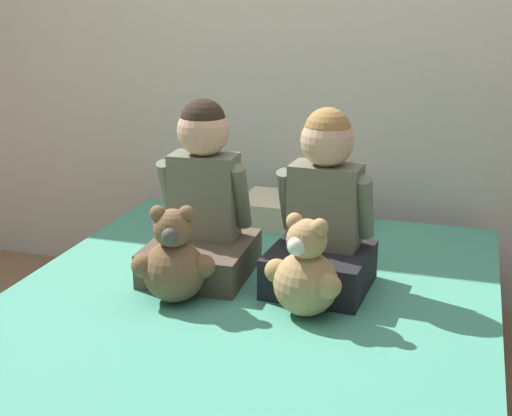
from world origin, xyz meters
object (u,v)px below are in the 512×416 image
child_on_left (202,205)px  pillow_at_headboard (303,212)px  bed (242,363)px  child_on_right (323,216)px  teddy_bear_held_by_left_child (174,262)px  teddy_bear_held_by_right_child (305,274)px

child_on_left → pillow_at_headboard: (0.22, 0.60, -0.19)m
bed → child_on_right: size_ratio=3.35×
child_on_left → child_on_right: (0.43, -0.00, 0.00)m
teddy_bear_held_by_left_child → pillow_at_headboard: bearing=59.8°
bed → child_on_left: bearing=133.1°
child_on_right → pillow_at_headboard: bearing=112.7°
bed → pillow_at_headboard: (0.00, 0.84, 0.26)m
teddy_bear_held_by_left_child → bed: bearing=-8.4°
child_on_right → teddy_bear_held_by_right_child: (-0.00, -0.24, -0.11)m
child_on_right → teddy_bear_held_by_right_child: size_ratio=1.89×
bed → teddy_bear_held_by_right_child: bearing=-1.2°
child_on_left → teddy_bear_held_by_left_child: size_ratio=1.91×
bed → child_on_left: child_on_left is taller
bed → child_on_right: bearing=47.9°
child_on_right → teddy_bear_held_by_right_child: child_on_right is taller
bed → child_on_left: 0.56m
teddy_bear_held_by_left_child → teddy_bear_held_by_right_child: 0.43m
child_on_left → teddy_bear_held_by_left_child: bearing=-91.9°
teddy_bear_held_by_right_child → pillow_at_headboard: teddy_bear_held_by_right_child is taller
pillow_at_headboard → teddy_bear_held_by_right_child: bearing=-76.2°
child_on_left → teddy_bear_held_by_left_child: (0.00, -0.27, -0.11)m
bed → child_on_right: 0.56m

